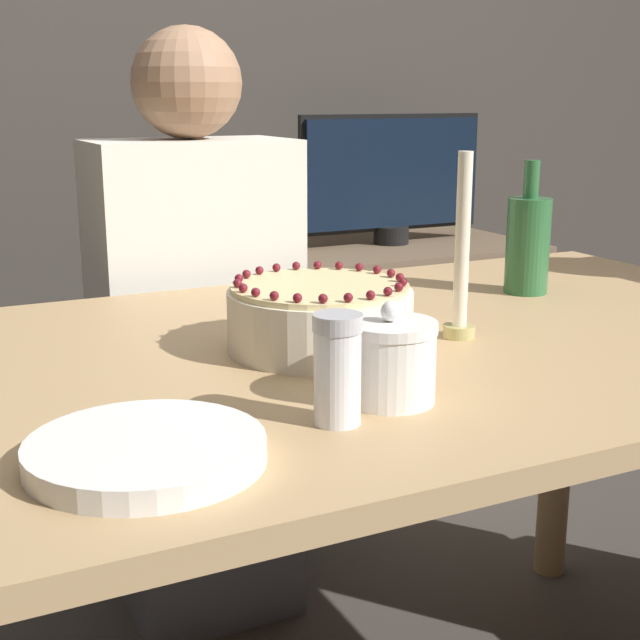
{
  "coord_description": "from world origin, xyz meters",
  "views": [
    {
      "loc": [
        -0.6,
        -1.06,
        1.08
      ],
      "look_at": [
        -0.08,
        -0.01,
        0.79
      ],
      "focal_mm": 50.0,
      "sensor_mm": 36.0,
      "label": 1
    }
  ],
  "objects_px": {
    "bottle": "(528,243)",
    "cake": "(320,317)",
    "person_man_blue_shirt": "(197,367)",
    "tv_monitor": "(392,177)",
    "sugar_shaker": "(337,369)",
    "sugar_bowl": "(390,361)",
    "candle": "(461,264)"
  },
  "relations": [
    {
      "from": "sugar_bowl",
      "to": "person_man_blue_shirt",
      "type": "xyz_separation_m",
      "value": [
        0.06,
        0.88,
        -0.26
      ]
    },
    {
      "from": "bottle",
      "to": "person_man_blue_shirt",
      "type": "bearing_deg",
      "value": 132.08
    },
    {
      "from": "person_man_blue_shirt",
      "to": "sugar_shaker",
      "type": "bearing_deg",
      "value": 80.79
    },
    {
      "from": "sugar_bowl",
      "to": "bottle",
      "type": "height_order",
      "value": "bottle"
    },
    {
      "from": "cake",
      "to": "person_man_blue_shirt",
      "type": "bearing_deg",
      "value": 86.6
    },
    {
      "from": "cake",
      "to": "sugar_shaker",
      "type": "distance_m",
      "value": 0.28
    },
    {
      "from": "cake",
      "to": "candle",
      "type": "relative_size",
      "value": 0.96
    },
    {
      "from": "sugar_shaker",
      "to": "bottle",
      "type": "bearing_deg",
      "value": 35.48
    },
    {
      "from": "candle",
      "to": "person_man_blue_shirt",
      "type": "bearing_deg",
      "value": 103.62
    },
    {
      "from": "candle",
      "to": "person_man_blue_shirt",
      "type": "relative_size",
      "value": 0.22
    },
    {
      "from": "cake",
      "to": "bottle",
      "type": "bearing_deg",
      "value": 18.5
    },
    {
      "from": "bottle",
      "to": "candle",
      "type": "bearing_deg",
      "value": -144.93
    },
    {
      "from": "sugar_bowl",
      "to": "tv_monitor",
      "type": "relative_size",
      "value": 0.21
    },
    {
      "from": "cake",
      "to": "person_man_blue_shirt",
      "type": "xyz_separation_m",
      "value": [
        0.04,
        0.66,
        -0.26
      ]
    },
    {
      "from": "cake",
      "to": "bottle",
      "type": "relative_size",
      "value": 1.09
    },
    {
      "from": "cake",
      "to": "sugar_shaker",
      "type": "relative_size",
      "value": 2.11
    },
    {
      "from": "sugar_bowl",
      "to": "candle",
      "type": "bearing_deg",
      "value": 39.92
    },
    {
      "from": "sugar_shaker",
      "to": "person_man_blue_shirt",
      "type": "xyz_separation_m",
      "value": [
        0.15,
        0.92,
        -0.27
      ]
    },
    {
      "from": "cake",
      "to": "person_man_blue_shirt",
      "type": "height_order",
      "value": "person_man_blue_shirt"
    },
    {
      "from": "tv_monitor",
      "to": "sugar_shaker",
      "type": "bearing_deg",
      "value": -122.87
    },
    {
      "from": "candle",
      "to": "tv_monitor",
      "type": "relative_size",
      "value": 0.47
    },
    {
      "from": "person_man_blue_shirt",
      "to": "sugar_bowl",
      "type": "bearing_deg",
      "value": 85.92
    },
    {
      "from": "bottle",
      "to": "cake",
      "type": "bearing_deg",
      "value": -161.5
    },
    {
      "from": "person_man_blue_shirt",
      "to": "tv_monitor",
      "type": "relative_size",
      "value": 2.14
    },
    {
      "from": "tv_monitor",
      "to": "bottle",
      "type": "bearing_deg",
      "value": -107.06
    },
    {
      "from": "sugar_bowl",
      "to": "tv_monitor",
      "type": "height_order",
      "value": "tv_monitor"
    },
    {
      "from": "sugar_shaker",
      "to": "sugar_bowl",
      "type": "bearing_deg",
      "value": 22.58
    },
    {
      "from": "sugar_shaker",
      "to": "person_man_blue_shirt",
      "type": "bearing_deg",
      "value": 80.79
    },
    {
      "from": "bottle",
      "to": "tv_monitor",
      "type": "relative_size",
      "value": 0.41
    },
    {
      "from": "bottle",
      "to": "sugar_bowl",
      "type": "bearing_deg",
      "value": -142.66
    },
    {
      "from": "sugar_shaker",
      "to": "bottle",
      "type": "relative_size",
      "value": 0.52
    },
    {
      "from": "sugar_bowl",
      "to": "sugar_shaker",
      "type": "bearing_deg",
      "value": -157.42
    }
  ]
}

